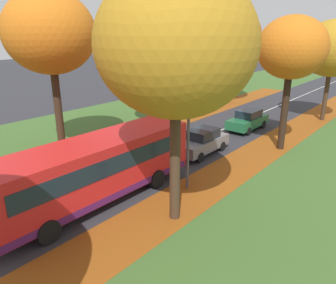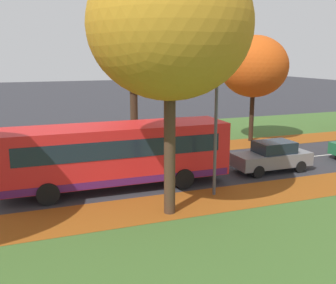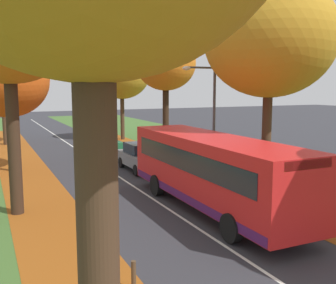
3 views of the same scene
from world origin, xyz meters
name	(u,v)px [view 1 (image 1 of 3)]	position (x,y,z in m)	size (l,w,h in m)	color
grass_verge_left	(118,118)	(-9.20, 20.00, 0.00)	(12.00, 90.00, 0.01)	#3D6028
leaf_litter_left	(98,146)	(-4.60, 14.00, 0.01)	(2.80, 60.00, 0.00)	#8C4714
grass_verge_right	(334,171)	(9.20, 20.00, 0.00)	(12.00, 90.00, 0.01)	#3D6028
leaf_litter_right	(209,183)	(4.60, 14.00, 0.01)	(2.80, 60.00, 0.00)	#8C4714
road_centre_line	(201,138)	(0.00, 20.00, 0.00)	(0.12, 80.00, 0.01)	silver
tree_left_near	(50,33)	(-5.63, 11.85, 7.48)	(5.47, 5.47, 9.98)	#382619
tree_left_mid	(153,61)	(-5.29, 20.52, 5.33)	(4.79, 4.79, 7.50)	black
tree_left_far	(231,35)	(-5.00, 32.30, 7.16)	(6.21, 6.21, 9.98)	#422D1E
tree_right_near	(176,46)	(5.26, 10.27, 7.13)	(5.98, 5.98, 9.85)	#422D1E
tree_right_mid	(292,49)	(5.36, 21.66, 6.58)	(4.32, 4.32, 8.58)	black
tree_right_far	(333,49)	(5.31, 31.37, 6.19)	(5.25, 5.25, 8.57)	#422D1E
bollard_fourth	(8,177)	(-3.56, 7.21, 0.34)	(0.12, 0.12, 0.68)	#4C3823
streetlamp_right	(183,116)	(3.67, 12.86, 3.74)	(1.89, 0.28, 6.00)	#47474C
bus	(95,168)	(1.56, 9.03, 1.70)	(2.73, 10.42, 2.98)	red
car_grey_lead	(202,142)	(1.75, 17.43, 0.81)	(1.80, 4.21, 1.62)	slate
car_green_following	(248,120)	(1.53, 24.32, 0.81)	(1.81, 4.22, 1.62)	#1E6038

